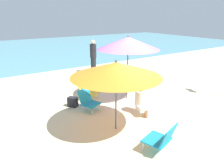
% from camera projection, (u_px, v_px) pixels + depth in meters
% --- Properties ---
extents(ground_plane, '(40.00, 40.00, 0.00)m').
position_uv_depth(ground_plane, '(141.00, 106.00, 6.69)').
color(ground_plane, beige).
extents(sea_water, '(40.00, 16.00, 0.01)m').
position_uv_depth(sea_water, '(34.00, 49.00, 17.65)').
color(sea_water, '#5693A3').
rests_on(sea_water, ground_plane).
extents(umbrella_orange, '(2.16, 2.16, 1.79)m').
position_uv_depth(umbrella_orange, '(116.00, 69.00, 4.86)').
color(umbrella_orange, '#4C4C51').
rests_on(umbrella_orange, ground_plane).
extents(umbrella_purple, '(2.04, 2.04, 2.15)m').
position_uv_depth(umbrella_purple, '(128.00, 43.00, 6.72)').
color(umbrella_purple, '#4C4C51').
rests_on(umbrella_purple, ground_plane).
extents(beach_chair_a, '(0.66, 0.69, 0.65)m').
position_uv_depth(beach_chair_a, '(88.00, 100.00, 6.29)').
color(beach_chair_a, teal).
rests_on(beach_chair_a, ground_plane).
extents(beach_chair_b, '(0.74, 0.74, 0.53)m').
position_uv_depth(beach_chair_b, '(87.00, 92.00, 7.13)').
color(beach_chair_b, gold).
rests_on(beach_chair_b, ground_plane).
extents(beach_chair_c, '(0.69, 0.71, 0.68)m').
position_uv_depth(beach_chair_c, '(162.00, 138.00, 4.30)').
color(beach_chair_c, teal).
rests_on(beach_chair_c, ground_plane).
extents(person_a, '(0.43, 0.57, 0.89)m').
position_uv_depth(person_a, '(142.00, 99.00, 6.05)').
color(person_a, silver).
rests_on(person_a, ground_plane).
extents(person_b, '(0.31, 0.31, 1.62)m').
position_uv_depth(person_b, '(93.00, 57.00, 10.15)').
color(person_b, black).
rests_on(person_b, ground_plane).
extents(beach_bag, '(0.34, 0.35, 0.31)m').
position_uv_depth(beach_bag, '(73.00, 102.00, 6.58)').
color(beach_bag, black).
rests_on(beach_bag, ground_plane).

